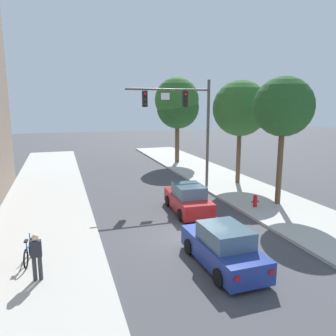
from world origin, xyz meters
TOP-DOWN VIEW (x-y plane):
  - ground_plane at (0.00, 0.00)m, footprint 120.00×120.00m
  - sidewalk_left at (-6.50, 0.00)m, footprint 5.00×60.00m
  - sidewalk_right at (6.50, 0.00)m, footprint 5.00×60.00m
  - traffic_signal_mast at (2.94, 8.64)m, footprint 5.99×0.38m
  - car_lead_red at (1.21, 3.69)m, footprint 2.02×4.32m
  - car_following_blue at (0.14, -2.68)m, footprint 1.91×4.28m
  - pedestrian_sidewalk_left_walker at (-6.43, -1.92)m, footprint 0.36×0.22m
  - bicycle_leaning at (-6.83, -0.40)m, footprint 0.23×1.77m
  - fire_hydrant at (5.08, 2.96)m, footprint 0.48×0.24m
  - street_tree_nearest at (6.73, 3.13)m, footprint 3.40×3.40m
  - street_tree_second at (7.13, 8.62)m, footprint 4.04×4.04m
  - street_tree_third at (5.70, 18.50)m, footprint 4.35×4.35m
  - street_tree_farthest at (5.83, 18.55)m, footprint 4.21×4.21m

SIDE VIEW (x-z plane):
  - ground_plane at x=0.00m, z-range 0.00..0.00m
  - sidewalk_left at x=-6.50m, z-range 0.00..0.15m
  - sidewalk_right at x=6.50m, z-range 0.00..0.15m
  - fire_hydrant at x=5.08m, z-range 0.15..0.87m
  - bicycle_leaning at x=-6.83m, z-range 0.05..1.03m
  - car_lead_red at x=1.21m, z-range -0.08..1.52m
  - car_following_blue at x=0.14m, z-range -0.08..1.52m
  - pedestrian_sidewalk_left_walker at x=-6.43m, z-range 0.24..1.88m
  - traffic_signal_mast at x=2.94m, z-range 1.56..9.06m
  - street_tree_farthest at x=5.83m, z-range 1.82..9.42m
  - street_tree_second at x=7.13m, z-range 1.89..9.45m
  - street_tree_nearest at x=6.73m, z-range 2.12..9.53m
  - street_tree_third at x=5.70m, z-range 2.16..10.56m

